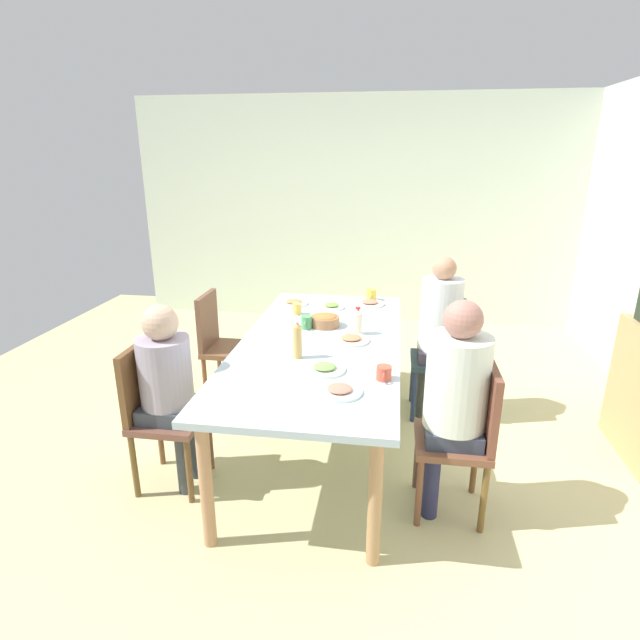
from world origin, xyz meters
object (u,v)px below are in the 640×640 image
(chair_0, at_px, (221,341))
(cup_3, at_px, (384,373))
(chair_2, at_px, (448,353))
(plate_4, at_px, (325,368))
(cup_0, at_px, (307,322))
(dining_table, at_px, (320,351))
(plate_3, at_px, (370,303))
(chair_1, at_px, (157,408))
(plate_1, at_px, (294,303))
(bowl_0, at_px, (325,320))
(plate_5, at_px, (339,391))
(plate_0, at_px, (351,339))
(bottle_1, at_px, (297,340))
(person_3, at_px, (455,390))
(person_2, at_px, (439,324))
(bottle_0, at_px, (358,322))
(plate_2, at_px, (332,306))
(cup_2, at_px, (297,309))
(chair_3, at_px, (467,431))
(cup_1, at_px, (371,295))
(person_1, at_px, (168,380))

(chair_0, bearing_deg, cup_3, 50.44)
(chair_2, distance_m, cup_3, 1.24)
(plate_4, bearing_deg, cup_0, -161.98)
(dining_table, distance_m, plate_3, 0.95)
(chair_1, xyz_separation_m, plate_3, (-1.48, 1.19, 0.28))
(dining_table, xyz_separation_m, chair_0, (-0.57, -0.91, -0.19))
(plate_1, bearing_deg, bowl_0, 33.32)
(cup_3, bearing_deg, plate_5, -48.38)
(chair_2, relative_size, plate_5, 3.75)
(cup_0, bearing_deg, plate_0, 58.32)
(plate_0, xyz_separation_m, bottle_1, (0.33, -0.30, 0.10))
(person_3, bearing_deg, bottle_1, -106.85)
(person_2, height_order, bottle_0, person_2)
(plate_2, height_order, cup_2, cup_2)
(chair_3, distance_m, cup_1, 1.76)
(plate_0, relative_size, plate_1, 1.04)
(dining_table, bearing_deg, plate_5, 16.23)
(chair_0, height_order, cup_3, chair_0)
(person_1, relative_size, person_3, 0.92)
(person_2, relative_size, plate_2, 6.05)
(person_1, relative_size, bottle_0, 5.94)
(chair_3, distance_m, cup_3, 0.56)
(plate_3, bearing_deg, bowl_0, -26.17)
(plate_5, height_order, bowl_0, bowl_0)
(plate_0, distance_m, plate_4, 0.51)
(bottle_0, xyz_separation_m, bottle_1, (0.48, -0.33, 0.02))
(dining_table, relative_size, chair_2, 2.55)
(bowl_0, relative_size, cup_2, 1.97)
(plate_3, height_order, plate_5, same)
(cup_0, bearing_deg, cup_2, -157.59)
(plate_0, xyz_separation_m, bottle_0, (-0.14, 0.03, 0.08))
(chair_0, height_order, chair_3, same)
(chair_0, relative_size, bowl_0, 4.30)
(plate_5, bearing_deg, person_2, 155.25)
(cup_2, xyz_separation_m, bottle_1, (0.86, 0.17, 0.07))
(person_1, height_order, bowl_0, person_1)
(plate_4, relative_size, cup_1, 1.98)
(chair_0, distance_m, cup_1, 1.31)
(chair_0, bearing_deg, dining_table, 57.63)
(person_3, height_order, bowl_0, person_3)
(plate_2, height_order, cup_3, cup_3)
(plate_0, bearing_deg, bowl_0, -142.57)
(person_2, distance_m, plate_2, 0.86)
(chair_3, relative_size, plate_0, 3.68)
(cup_0, height_order, bottle_0, bottle_0)
(plate_0, bearing_deg, plate_2, -162.98)
(chair_1, height_order, cup_2, chair_1)
(chair_2, distance_m, plate_3, 0.76)
(chair_2, height_order, cup_2, chair_2)
(cup_0, bearing_deg, plate_5, 19.57)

